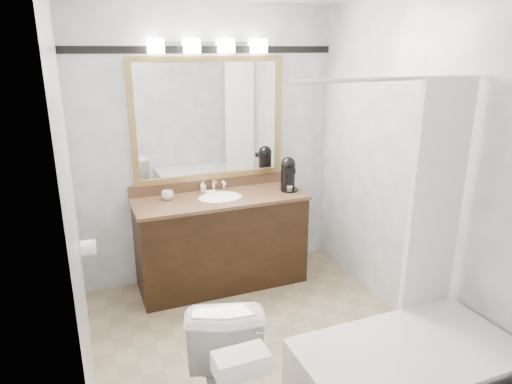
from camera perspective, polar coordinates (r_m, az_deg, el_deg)
room at (r=3.03m, az=1.16°, el=0.98°), size 2.42×2.62×2.52m
vanity at (r=4.21m, az=-4.37°, el=-5.91°), size 1.53×0.58×0.97m
mirror at (r=4.16m, az=-5.84°, el=8.99°), size 1.40×0.04×1.10m
vanity_light_bar at (r=4.06m, az=-5.90°, el=17.75°), size 1.02×0.14×0.12m
accent_stripe at (r=4.12m, az=-6.15°, el=17.28°), size 2.40×0.01×0.06m
bathtub at (r=3.06m, az=18.48°, el=-20.29°), size 1.30×0.75×1.96m
tp_roll at (r=3.62m, az=-20.23°, el=-6.57°), size 0.11×0.12×0.12m
tissue_box at (r=2.09m, az=-1.89°, el=-20.57°), size 0.24×0.13×0.10m
coffee_maker at (r=4.23m, az=4.04°, el=2.40°), size 0.16×0.20×0.31m
cup_left at (r=4.04m, az=-11.01°, el=-0.39°), size 0.10×0.10×0.08m
soap_bottle_a at (r=4.20m, az=-6.61°, el=0.63°), size 0.05×0.05×0.10m
soap_bar at (r=4.15m, az=-5.68°, el=-0.05°), size 0.09×0.06×0.03m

